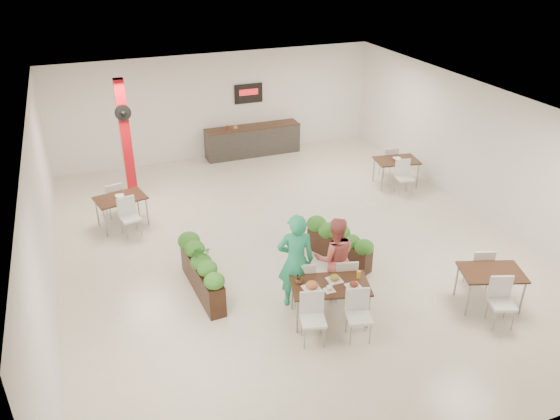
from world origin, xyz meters
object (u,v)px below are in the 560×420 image
(diner_man, at_px, (296,261))
(side_table_a, at_px, (121,202))
(planter_right, at_px, (339,241))
(red_column, at_px, (126,140))
(diner_woman, at_px, (334,258))
(side_table_b, at_px, (396,164))
(main_table, at_px, (329,290))
(side_table_c, at_px, (491,277))
(planter_left, at_px, (202,270))
(service_counter, at_px, (253,140))

(diner_man, distance_m, side_table_a, 5.16)
(diner_man, height_order, planter_right, diner_man)
(planter_right, bearing_deg, diner_man, -143.43)
(red_column, relative_size, diner_woman, 1.90)
(red_column, distance_m, side_table_b, 7.28)
(main_table, xyz_separation_m, side_table_c, (3.01, -0.70, -0.02))
(diner_woman, relative_size, planter_right, 1.05)
(red_column, relative_size, planter_left, 1.59)
(diner_woman, bearing_deg, main_table, 72.59)
(side_table_a, bearing_deg, side_table_c, -55.71)
(service_counter, bearing_deg, red_column, -155.00)
(diner_man, xyz_separation_m, side_table_c, (3.39, -1.36, -0.34))
(planter_left, relative_size, side_table_b, 1.20)
(diner_man, relative_size, side_table_a, 1.15)
(planter_right, bearing_deg, side_table_c, -51.71)
(red_column, height_order, main_table, red_column)
(service_counter, xyz_separation_m, side_table_b, (2.99, -3.64, 0.13))
(main_table, height_order, diner_woman, diner_woman)
(main_table, bearing_deg, planter_right, 58.24)
(diner_man, distance_m, diner_woman, 0.81)
(planter_right, relative_size, side_table_b, 0.96)
(diner_man, bearing_deg, red_column, -54.05)
(service_counter, bearing_deg, side_table_b, -50.63)
(main_table, xyz_separation_m, planter_left, (-1.95, 1.65, -0.12))
(diner_woman, bearing_deg, side_table_c, 167.21)
(planter_left, distance_m, side_table_c, 5.49)
(side_table_a, height_order, side_table_b, same)
(red_column, bearing_deg, side_table_c, -51.84)
(side_table_a, bearing_deg, planter_left, -83.91)
(diner_man, relative_size, side_table_c, 1.15)
(diner_woman, height_order, side_table_b, diner_woman)
(diner_man, relative_size, planter_right, 1.20)
(side_table_b, bearing_deg, side_table_a, -172.82)
(main_table, distance_m, planter_left, 2.56)
(planter_right, relative_size, side_table_a, 0.95)
(diner_man, relative_size, side_table_b, 1.15)
(red_column, xyz_separation_m, planter_right, (3.73, -4.76, -1.16))
(main_table, relative_size, side_table_b, 1.13)
(service_counter, distance_m, planter_left, 7.48)
(planter_left, xyz_separation_m, side_table_c, (4.96, -2.35, 0.10))
(service_counter, bearing_deg, diner_man, -102.68)
(red_column, distance_m, planter_right, 6.16)
(red_column, bearing_deg, side_table_b, -14.25)
(main_table, relative_size, planter_right, 1.18)
(service_counter, bearing_deg, diner_woman, -96.91)
(diner_man, xyz_separation_m, planter_left, (-1.56, 1.00, -0.44))
(planter_right, bearing_deg, planter_left, -178.33)
(planter_left, bearing_deg, service_counter, 63.83)
(diner_man, height_order, side_table_c, diner_man)
(red_column, bearing_deg, diner_woman, -62.35)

